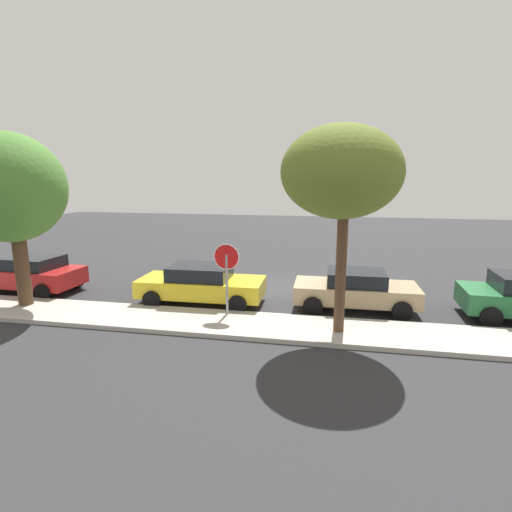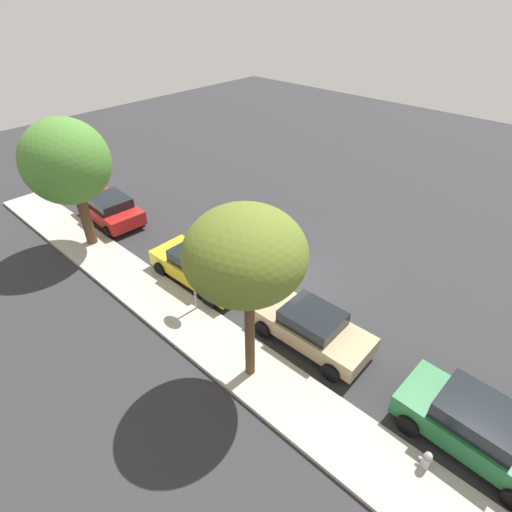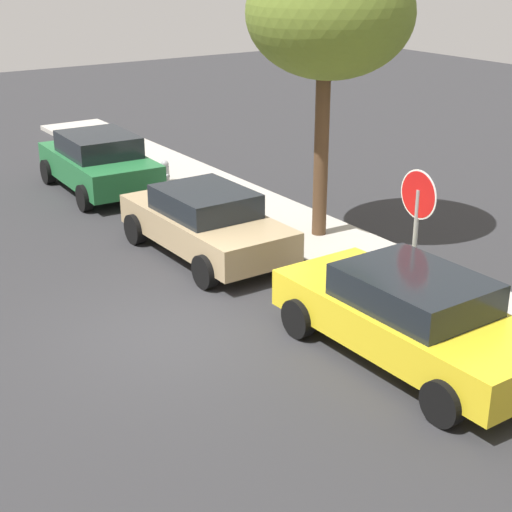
{
  "view_description": "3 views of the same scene",
  "coord_description": "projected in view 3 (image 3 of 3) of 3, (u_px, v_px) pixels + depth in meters",
  "views": [
    {
      "loc": [
        -1.83,
        15.74,
        4.55
      ],
      "look_at": [
        1.09,
        0.6,
        1.43
      ],
      "focal_mm": 28.0,
      "sensor_mm": 36.0,
      "label": 1
    },
    {
      "loc": [
        -7.88,
        10.56,
        10.43
      ],
      "look_at": [
        0.83,
        1.14,
        1.45
      ],
      "focal_mm": 28.0,
      "sensor_mm": 36.0,
      "label": 2
    },
    {
      "loc": [
        10.14,
        -5.28,
        5.79
      ],
      "look_at": [
        0.54,
        1.19,
        1.24
      ],
      "focal_mm": 55.0,
      "sensor_mm": 36.0,
      "label": 3
    }
  ],
  "objects": [
    {
      "name": "street_tree_mid_block",
      "position": [
        330.0,
        14.0,
        14.95
      ],
      "size": [
        3.26,
        3.26,
        5.91
      ],
      "color": "#513823",
      "rests_on": "ground_plane"
    },
    {
      "name": "sidewalk_curb",
      "position": [
        382.0,
        269.0,
        15.0
      ],
      "size": [
        32.0,
        2.09,
        0.14
      ],
      "primitive_type": "cube",
      "color": "#B2ADA3",
      "rests_on": "ground_plane"
    },
    {
      "name": "parked_car_green",
      "position": [
        99.0,
        162.0,
        19.78
      ],
      "size": [
        4.09,
        2.19,
        1.48
      ],
      "color": "#236B38",
      "rests_on": "ground_plane"
    },
    {
      "name": "parked_car_yellow",
      "position": [
        411.0,
        316.0,
        11.6
      ],
      "size": [
        4.49,
        2.09,
        1.4
      ],
      "color": "yellow",
      "rests_on": "ground_plane"
    },
    {
      "name": "stop_sign",
      "position": [
        417.0,
        214.0,
        12.96
      ],
      "size": [
        0.83,
        0.08,
        2.45
      ],
      "color": "gray",
      "rests_on": "ground_plane"
    },
    {
      "name": "parked_car_tan",
      "position": [
        206.0,
        222.0,
        15.62
      ],
      "size": [
        4.16,
        2.02,
        1.37
      ],
      "color": "tan",
      "rests_on": "ground_plane"
    },
    {
      "name": "ground_plane",
      "position": [
        176.0,
        332.0,
        12.69
      ],
      "size": [
        60.0,
        60.0,
        0.0
      ],
      "primitive_type": "plane",
      "color": "#2D2D30"
    },
    {
      "name": "fire_hydrant",
      "position": [
        165.0,
        174.0,
        20.26
      ],
      "size": [
        0.3,
        0.22,
        0.72
      ],
      "color": "#A5A5A8",
      "rests_on": "ground_plane"
    }
  ]
}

